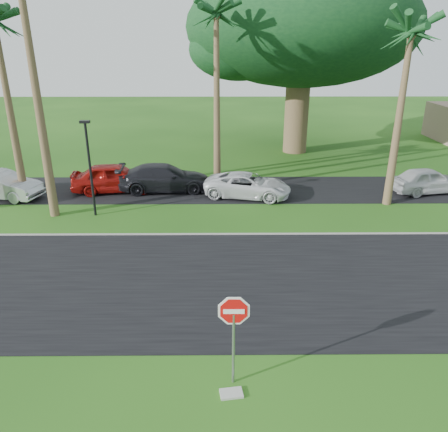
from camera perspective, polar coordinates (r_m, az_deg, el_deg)
ground at (r=14.09m, az=-1.23°, el=-12.57°), size 120.00×120.00×0.00m
road at (r=15.78m, az=-1.15°, el=-8.45°), size 120.00×8.00×0.02m
parking_strip at (r=25.42m, az=-0.90°, el=3.51°), size 120.00×5.00×0.02m
curb at (r=19.38m, az=-1.03°, el=-2.38°), size 120.00×0.12×0.06m
stop_sign_near at (r=10.62m, az=1.27°, el=-13.74°), size 1.05×0.07×2.62m
palm_center at (r=25.68m, az=-1.01°, el=24.42°), size 5.00×5.00×10.50m
palm_right_near at (r=23.37m, az=23.22°, el=20.71°), size 5.00×5.00×9.50m
canopy_tree at (r=34.16m, az=10.11°, el=23.07°), size 16.50×16.50×13.12m
streetlight_right at (r=21.73m, az=-17.16°, el=6.65°), size 0.45×0.25×4.64m
car_silver at (r=26.64m, az=-27.10°, el=3.58°), size 4.72×2.62×1.47m
car_red at (r=25.58m, az=-14.06°, el=4.86°), size 5.01×2.56×1.63m
car_dark at (r=25.20m, az=-7.77°, el=4.94°), size 5.37×2.45×1.52m
car_minivan at (r=24.01m, az=3.11°, el=3.99°), size 5.06×3.15×1.31m
car_pickup at (r=27.18m, az=25.10°, el=4.20°), size 4.45×2.47×1.43m
utility_slab at (r=11.40m, az=0.96°, el=-22.16°), size 0.60×0.43×0.06m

